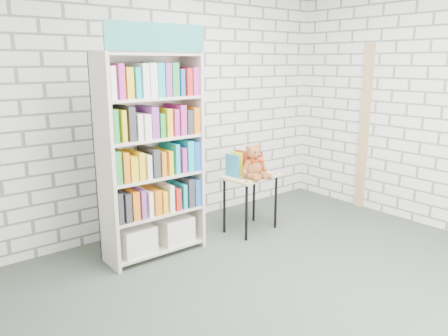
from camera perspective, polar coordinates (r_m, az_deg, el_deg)
ground at (r=3.97m, az=9.98°, el=-14.74°), size 4.50×4.50×0.00m
room_shell at (r=3.50m, az=11.20°, el=11.91°), size 4.52×4.02×2.81m
bookshelf at (r=4.23m, az=-9.47°, el=1.61°), size 0.98×0.38×2.21m
display_table at (r=4.89m, az=3.51°, el=-1.95°), size 0.65×0.49×0.65m
table_books at (r=4.90m, az=2.67°, el=0.71°), size 0.44×0.24×0.25m
teddy_bear at (r=4.73m, az=3.98°, el=0.45°), size 0.34×0.31×0.36m
door_trim at (r=5.91m, az=17.83°, el=4.99°), size 0.05×0.12×2.10m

